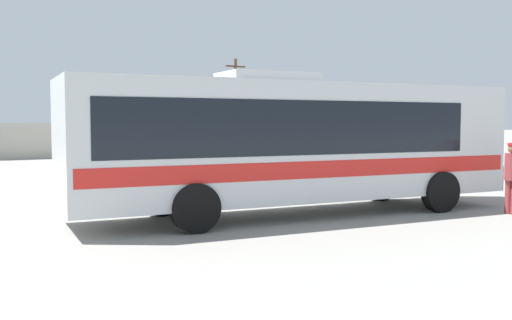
{
  "coord_description": "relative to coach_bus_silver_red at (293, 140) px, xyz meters",
  "views": [
    {
      "loc": [
        -8.58,
        -11.8,
        2.28
      ],
      "look_at": [
        -1.0,
        0.97,
        1.31
      ],
      "focal_mm": 40.42,
      "sensor_mm": 36.0,
      "label": 1
    }
  ],
  "objects": [
    {
      "name": "ground_plane",
      "position": [
        0.59,
        10.13,
        -1.85
      ],
      "size": [
        300.0,
        300.0,
        0.0
      ],
      "primitive_type": "plane",
      "color": "gray"
    },
    {
      "name": "coach_bus_silver_red",
      "position": [
        0.0,
        0.0,
        0.0
      ],
      "size": [
        11.47,
        3.61,
        3.46
      ],
      "color": "silver",
      "rests_on": "ground_plane"
    },
    {
      "name": "utility_pole_near",
      "position": [
        14.34,
        29.17,
        2.01
      ],
      "size": [
        1.8,
        0.24,
        7.37
      ],
      "color": "#4C3823",
      "rests_on": "ground_plane"
    },
    {
      "name": "perimeter_wall",
      "position": [
        0.59,
        26.36,
        -0.73
      ],
      "size": [
        80.0,
        0.3,
        2.24
      ],
      "primitive_type": "cube",
      "color": "#B2AD9E",
      "rests_on": "ground_plane"
    },
    {
      "name": "attendant_by_bus_door",
      "position": [
        4.72,
        -2.69,
        -0.84
      ],
      "size": [
        0.39,
        0.39,
        1.77
      ],
      "color": "#99383D",
      "rests_on": "ground_plane"
    }
  ]
}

